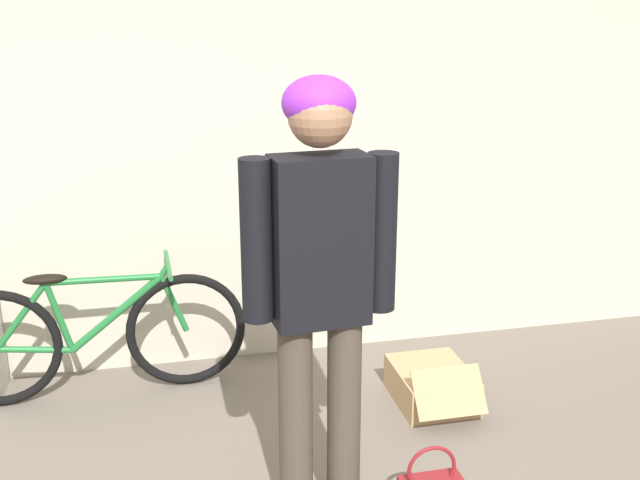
# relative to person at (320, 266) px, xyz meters

# --- Properties ---
(wall_back) EXTENTS (8.00, 0.07, 2.60)m
(wall_back) POSITION_rel_person_xyz_m (-0.26, 1.57, 0.21)
(wall_back) COLOR beige
(wall_back) RESTS_ON ground_plane
(person) EXTENTS (0.60, 0.26, 1.80)m
(person) POSITION_rel_person_xyz_m (0.00, 0.00, 0.00)
(person) COLOR #4C4238
(person) RESTS_ON ground_plane
(bicycle) EXTENTS (1.62, 0.46, 0.72)m
(bicycle) POSITION_rel_person_xyz_m (-0.95, 1.24, -0.74)
(bicycle) COLOR black
(bicycle) RESTS_ON ground_plane
(cardboard_box) EXTENTS (0.39, 0.55, 0.28)m
(cardboard_box) POSITION_rel_person_xyz_m (0.79, 0.76, -0.99)
(cardboard_box) COLOR tan
(cardboard_box) RESTS_ON ground_plane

